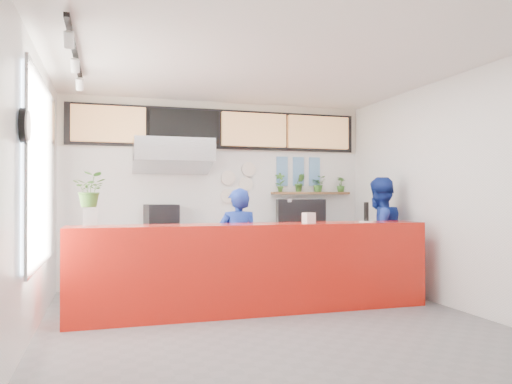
{
  "coord_description": "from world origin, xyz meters",
  "views": [
    {
      "loc": [
        -1.78,
        -5.56,
        1.44
      ],
      "look_at": [
        0.1,
        0.7,
        1.5
      ],
      "focal_mm": 35.0,
      "sensor_mm": 36.0,
      "label": 1
    }
  ],
  "objects": [
    {
      "name": "cream_band",
      "position": [
        0.0,
        2.49,
        2.6
      ],
      "size": [
        5.0,
        0.02,
        0.8
      ],
      "primitive_type": "cube",
      "color": "beige",
      "rests_on": "wall_back"
    },
    {
      "name": "window_pane",
      "position": [
        -2.47,
        0.3,
        1.7
      ],
      "size": [
        0.04,
        2.2,
        1.9
      ],
      "primitive_type": "cube",
      "color": "silver",
      "rests_on": "wall_left"
    },
    {
      "name": "wall_clock_face",
      "position": [
        -2.43,
        -0.9,
        2.05
      ],
      "size": [
        0.02,
        0.26,
        0.26
      ],
      "primitive_type": "cylinder",
      "rotation": [
        0.0,
        1.57,
        0.0
      ],
      "color": "white",
      "rests_on": "wall_left"
    },
    {
      "name": "menu_board_mid_left",
      "position": [
        -0.59,
        2.38,
        2.55
      ],
      "size": [
        1.1,
        0.1,
        0.55
      ],
      "primitive_type": "cube",
      "color": "black",
      "rests_on": "wall_back"
    },
    {
      "name": "herb_d",
      "position": [
        2.17,
        2.4,
        1.65
      ],
      "size": [
        0.16,
        0.14,
        0.26
      ],
      "primitive_type": "imported",
      "rotation": [
        0.0,
        0.0,
        0.08
      ],
      "color": "#346423",
      "rests_on": "herb_shelf"
    },
    {
      "name": "dec_plate_d",
      "position": [
        0.5,
        2.47,
        1.9
      ],
      "size": [
        0.24,
        0.03,
        0.24
      ],
      "primitive_type": "cylinder",
      "rotation": [
        1.57,
        0.0,
        0.0
      ],
      "color": "silver",
      "rests_on": "wall_back"
    },
    {
      "name": "hood_lip",
      "position": [
        -0.8,
        2.15,
        1.95
      ],
      "size": [
        1.2,
        0.69,
        0.31
      ],
      "primitive_type": "cube",
      "rotation": [
        -0.35,
        0.0,
        0.0
      ],
      "color": "#B2B5BA",
      "rests_on": "ceiling"
    },
    {
      "name": "photo_frame_e",
      "position": [
        1.4,
        2.48,
        1.75
      ],
      "size": [
        0.2,
        0.02,
        0.25
      ],
      "primitive_type": "cube",
      "color": "#598CBF",
      "rests_on": "wall_back"
    },
    {
      "name": "photo_frame_f",
      "position": [
        1.7,
        2.48,
        1.75
      ],
      "size": [
        0.2,
        0.02,
        0.25
      ],
      "primitive_type": "cube",
      "color": "#598CBF",
      "rests_on": "wall_back"
    },
    {
      "name": "menu_board_mid_right",
      "position": [
        0.57,
        2.38,
        2.55
      ],
      "size": [
        1.1,
        0.1,
        0.55
      ],
      "primitive_type": "cube",
      "color": "tan",
      "rests_on": "wall_back"
    },
    {
      "name": "herb_shelf",
      "position": [
        1.6,
        2.4,
        1.5
      ],
      "size": [
        1.4,
        0.18,
        0.04
      ],
      "primitive_type": "cube",
      "color": "brown",
      "rests_on": "wall_back"
    },
    {
      "name": "window_frame",
      "position": [
        -2.45,
        0.3,
        1.7
      ],
      "size": [
        0.03,
        2.3,
        2.0
      ],
      "primitive_type": "cube",
      "color": "#B2B5BA",
      "rests_on": "wall_left"
    },
    {
      "name": "glass_vase",
      "position": [
        -1.95,
        0.33,
        1.2
      ],
      "size": [
        0.18,
        0.18,
        0.2
      ],
      "primitive_type": "cylinder",
      "rotation": [
        0.0,
        0.0,
        -0.09
      ],
      "color": "silver",
      "rests_on": "service_counter"
    },
    {
      "name": "wall_left",
      "position": [
        -2.5,
        0.0,
        1.5
      ],
      "size": [
        0.0,
        5.0,
        5.0
      ],
      "primitive_type": "plane",
      "rotation": [
        1.57,
        0.0,
        1.57
      ],
      "color": "white",
      "rests_on": "ground"
    },
    {
      "name": "menu_board_far_left",
      "position": [
        -1.75,
        2.38,
        2.55
      ],
      "size": [
        1.1,
        0.1,
        0.55
      ],
      "primitive_type": "cube",
      "color": "tan",
      "rests_on": "wall_back"
    },
    {
      "name": "wall_right",
      "position": [
        2.5,
        0.0,
        1.5
      ],
      "size": [
        0.0,
        5.0,
        5.0
      ],
      "primitive_type": "plane",
      "rotation": [
        1.57,
        0.0,
        -1.57
      ],
      "color": "white",
      "rests_on": "ground"
    },
    {
      "name": "white_plate",
      "position": [
        1.51,
        0.34,
        1.11
      ],
      "size": [
        0.22,
        0.22,
        0.01
      ],
      "primitive_type": "cylinder",
      "rotation": [
        0.0,
        0.0,
        0.22
      ],
      "color": "white",
      "rests_on": "service_counter"
    },
    {
      "name": "wall_back",
      "position": [
        0.0,
        2.5,
        1.5
      ],
      "size": [
        5.0,
        0.0,
        5.0
      ],
      "primitive_type": "plane",
      "rotation": [
        1.57,
        0.0,
        0.0
      ],
      "color": "white",
      "rests_on": "ground"
    },
    {
      "name": "herb_a",
      "position": [
        1.03,
        2.4,
        1.68
      ],
      "size": [
        0.2,
        0.16,
        0.33
      ],
      "primitive_type": "imported",
      "rotation": [
        0.0,
        0.0,
        -0.28
      ],
      "color": "#346423",
      "rests_on": "herb_shelf"
    },
    {
      "name": "soffit",
      "position": [
        0.0,
        2.46,
        2.55
      ],
      "size": [
        4.8,
        0.04,
        0.65
      ],
      "primitive_type": "cube",
      "color": "black",
      "rests_on": "wall_back"
    },
    {
      "name": "herb_b",
      "position": [
        1.39,
        2.4,
        1.68
      ],
      "size": [
        0.2,
        0.18,
        0.31
      ],
      "primitive_type": "imported",
      "rotation": [
        0.0,
        0.0,
        -0.24
      ],
      "color": "#346423",
      "rests_on": "herb_shelf"
    },
    {
      "name": "napkin_holder",
      "position": [
        0.69,
        0.32,
        1.17
      ],
      "size": [
        0.18,
        0.15,
        0.14
      ],
      "primitive_type": "cube",
      "rotation": [
        0.0,
        0.0,
        0.39
      ],
      "color": "white",
      "rests_on": "service_counter"
    },
    {
      "name": "herb_c",
      "position": [
        1.74,
        2.4,
        1.66
      ],
      "size": [
        0.31,
        0.29,
        0.28
      ],
      "primitive_type": "imported",
      "rotation": [
        0.0,
        0.0,
        -0.35
      ],
      "color": "#346423",
      "rests_on": "herb_shelf"
    },
    {
      "name": "menu_board_far_right",
      "position": [
        1.73,
        2.38,
        2.55
      ],
      "size": [
        1.1,
        0.1,
        0.55
      ],
      "primitive_type": "cube",
      "color": "tan",
      "rests_on": "wall_back"
    },
    {
      "name": "panini_oven",
      "position": [
        -0.97,
        2.2,
        1.11
      ],
      "size": [
        0.51,
        0.51,
        0.42
      ],
      "primitive_type": "cube",
      "rotation": [
        0.0,
        0.0,
        0.11
      ],
      "color": "black",
      "rests_on": "prep_bench"
    },
    {
      "name": "dec_plate_a",
      "position": [
        0.15,
        2.47,
        1.75
      ],
      "size": [
        0.24,
        0.03,
        0.24
      ],
      "primitive_type": "cylinder",
      "rotation": [
        1.57,
        0.0,
        0.0
      ],
      "color": "silver",
      "rests_on": "wall_back"
    },
    {
      "name": "photo_frame_b",
      "position": [
        1.4,
        2.48,
        2.0
      ],
      "size": [
        0.2,
        0.02,
        0.25
      ],
      "primitive_type": "cube",
      "color": "#598CBF",
      "rests_on": "wall_back"
    },
    {
      "name": "right_bench",
      "position": [
        1.5,
        2.2,
        0.45
      ],
      "size": [
        1.8,
        0.6,
        0.9
      ],
      "primitive_type": "cube",
      "color": "#B2B5BA",
      "rests_on": "ground"
    },
    {
      "name": "pepper_mill",
      "position": [
        1.51,
        0.34,
        1.24
      ],
      "size": [
        0.07,
        0.07,
        0.25
      ],
      "primitive_type": "cylinder",
      "rotation": [
        0.0,
        0.0,
        0.1
      ],
      "color": "black",
      "rests_on": "white_plate"
    },
    {
      "name": "basil_vase",
      "position": [
        -1.95,
        0.33,
        1.52
      ],
      "size": [
        0.42,
        0.38,
        0.39
      ],
      "primitive_type": "imported",
      "rotation": [
        0.0,
        0.0,
        -0.23
      ],
      "color": "#346423",
      "rests_on": "glass_vase"
    },
    {
      "name": "staff_right",
      "position": [
        2.09,
        0.97,
        0.86
      ],
      "size": [
        0.97,
        0.84,
        1.73
      ],
      "primitive_type": "imported",
      "rotation": [
        0.0,
        0.0,
        3.39
      ],
      "color": "navy",
      "rests_on": "ground"
    },
    {
      "name": "dec_plate_b",
      "position": [
        0.45,
        2.47,
        1.65
      ],
      "size": [
        0.24,
        0.03,
        0.24
      ],
      "primitive_type": "cylinder",
      "rotation": [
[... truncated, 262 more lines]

